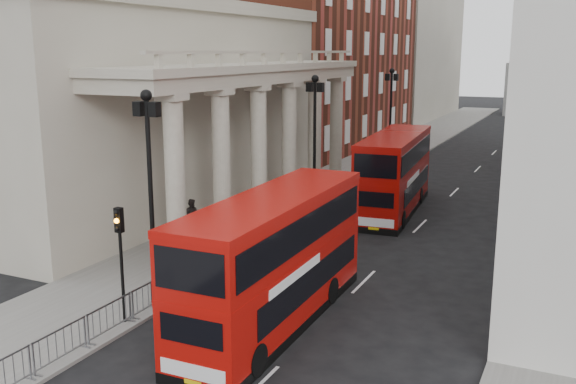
% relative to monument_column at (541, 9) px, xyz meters
% --- Properties ---
extents(ground, '(260.00, 260.00, 0.00)m').
position_rel_monument_column_xyz_m(ground, '(-6.00, -92.00, -15.98)').
color(ground, black).
rests_on(ground, ground).
extents(sidewalk_west, '(6.00, 140.00, 0.12)m').
position_rel_monument_column_xyz_m(sidewalk_west, '(-9.00, -62.00, -15.92)').
color(sidewalk_west, slate).
rests_on(sidewalk_west, ground).
extents(sidewalk_east, '(3.00, 140.00, 0.12)m').
position_rel_monument_column_xyz_m(sidewalk_east, '(7.50, -62.00, -15.92)').
color(sidewalk_east, slate).
rests_on(sidewalk_east, ground).
extents(kerb, '(0.20, 140.00, 0.14)m').
position_rel_monument_column_xyz_m(kerb, '(-6.05, -62.00, -15.91)').
color(kerb, slate).
rests_on(kerb, ground).
extents(portico_building, '(9.00, 28.00, 12.00)m').
position_rel_monument_column_xyz_m(portico_building, '(-16.50, -74.00, -9.98)').
color(portico_building, '#9F9886').
rests_on(portico_building, ground).
extents(brick_building, '(9.00, 32.00, 22.00)m').
position_rel_monument_column_xyz_m(brick_building, '(-16.50, -44.00, -4.98)').
color(brick_building, maroon).
rests_on(brick_building, ground).
extents(west_building_far, '(9.00, 30.00, 20.00)m').
position_rel_monument_column_xyz_m(west_building_far, '(-16.50, -12.00, -5.98)').
color(west_building_far, '#9F9886').
rests_on(west_building_far, ground).
extents(monument_column, '(8.00, 8.00, 54.20)m').
position_rel_monument_column_xyz_m(monument_column, '(0.00, 0.00, 0.00)').
color(monument_column, '#60605E').
rests_on(monument_column, ground).
extents(lamp_post_south, '(1.05, 0.44, 8.32)m').
position_rel_monument_column_xyz_m(lamp_post_south, '(-6.60, -88.00, -11.07)').
color(lamp_post_south, black).
rests_on(lamp_post_south, sidewalk_west).
extents(lamp_post_mid, '(1.05, 0.44, 8.32)m').
position_rel_monument_column_xyz_m(lamp_post_mid, '(-6.60, -72.00, -11.07)').
color(lamp_post_mid, black).
rests_on(lamp_post_mid, sidewalk_west).
extents(lamp_post_north, '(1.05, 0.44, 8.32)m').
position_rel_monument_column_xyz_m(lamp_post_north, '(-6.60, -56.00, -11.07)').
color(lamp_post_north, black).
rests_on(lamp_post_north, sidewalk_west).
extents(traffic_light, '(0.28, 0.33, 4.30)m').
position_rel_monument_column_xyz_m(traffic_light, '(-6.50, -90.02, -12.88)').
color(traffic_light, black).
rests_on(traffic_light, sidewalk_west).
extents(crowd_barriers, '(0.50, 18.75, 1.10)m').
position_rel_monument_column_xyz_m(crowd_barriers, '(-6.35, -89.78, -15.31)').
color(crowd_barriers, gray).
rests_on(crowd_barriers, sidewalk_west).
extents(bus_near, '(2.83, 11.15, 4.80)m').
position_rel_monument_column_xyz_m(bus_near, '(-1.61, -87.47, -13.47)').
color(bus_near, '#AC0C07').
rests_on(bus_near, ground).
extents(bus_far, '(3.68, 11.39, 4.83)m').
position_rel_monument_column_xyz_m(bus_far, '(-2.37, -69.27, -13.46)').
color(bus_far, '#9A0B07').
rests_on(bus_far, ground).
extents(pedestrian_a, '(0.77, 0.59, 1.87)m').
position_rel_monument_column_xyz_m(pedestrian_a, '(-8.92, -81.59, -14.93)').
color(pedestrian_a, black).
rests_on(pedestrian_a, sidewalk_west).
extents(pedestrian_b, '(1.02, 0.88, 1.81)m').
position_rel_monument_column_xyz_m(pedestrian_b, '(-11.03, -78.79, -14.96)').
color(pedestrian_b, black).
rests_on(pedestrian_b, sidewalk_west).
extents(pedestrian_c, '(0.99, 0.89, 1.70)m').
position_rel_monument_column_xyz_m(pedestrian_c, '(-9.60, -74.67, -15.01)').
color(pedestrian_c, black).
rests_on(pedestrian_c, sidewalk_west).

